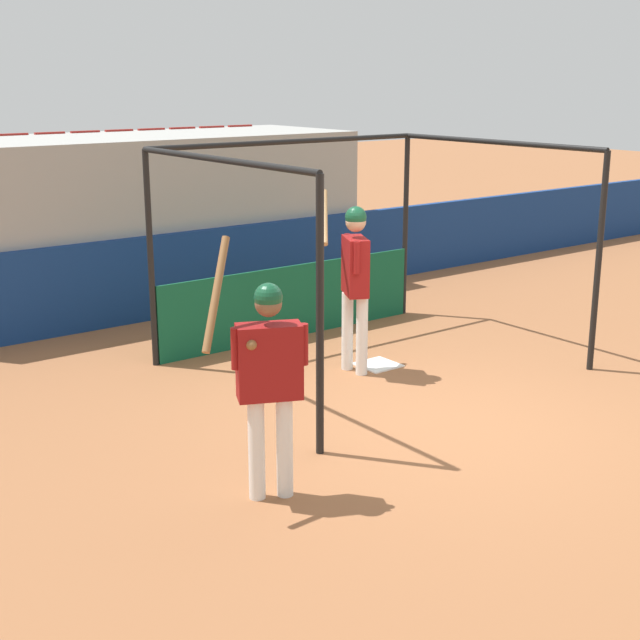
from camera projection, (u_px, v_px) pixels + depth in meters
name	position (u px, v px, depth m)	size (l,w,h in m)	color
ground_plane	(437.00, 423.00, 8.56)	(60.00, 60.00, 0.00)	#935B38
outfield_wall	(178.00, 274.00, 12.33)	(24.00, 0.12, 1.15)	navy
bleacher_section	(135.00, 217.00, 13.13)	(6.50, 2.40, 2.43)	#9E9E99
batting_cage	(320.00, 262.00, 10.68)	(3.93, 3.21, 2.49)	black
home_plate	(378.00, 365.00, 10.26)	(0.44, 0.44, 0.02)	white
player_batter	(354.00, 272.00, 9.77)	(0.58, 0.94, 1.99)	white
player_waiting	(268.00, 370.00, 6.79)	(0.86, 0.58, 2.07)	white
baseball	(346.00, 356.00, 10.51)	(0.07, 0.07, 0.07)	white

